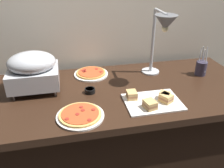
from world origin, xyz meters
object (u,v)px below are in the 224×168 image
heat_lamp (163,29)px  sandwich_platter (152,100)px  chafing_dish (33,70)px  pizza_plate_front (91,73)px  pizza_plate_center (80,115)px  sauce_cup_near (90,91)px  utensil_holder (201,68)px

heat_lamp → sandwich_platter: 0.49m
chafing_dish → pizza_plate_front: 0.46m
chafing_dish → sandwich_platter: size_ratio=0.93×
heat_lamp → sandwich_platter: size_ratio=1.43×
heat_lamp → pizza_plate_center: heat_lamp is taller
pizza_plate_front → sandwich_platter: 0.59m
heat_lamp → sauce_cup_near: bearing=-172.1°
sandwich_platter → utensil_holder: bearing=31.6°
pizza_plate_front → pizza_plate_center: 0.56m
chafing_dish → pizza_plate_center: chafing_dish is taller
sandwich_platter → utensil_holder: 0.61m
pizza_plate_front → pizza_plate_center: same height
sandwich_platter → sauce_cup_near: sandwich_platter is taller
sauce_cup_near → utensil_holder: 0.89m
heat_lamp → pizza_plate_front: (-0.47, 0.21, -0.38)m
sauce_cup_near → heat_lamp: bearing=7.9°
pizza_plate_center → sauce_cup_near: bearing=71.3°
utensil_holder → chafing_dish: bearing=179.6°
sandwich_platter → utensil_holder: (0.51, 0.32, 0.04)m
chafing_dish → sandwich_platter: (0.74, -0.32, -0.14)m
pizza_plate_front → sandwich_platter: (0.33, -0.49, 0.01)m
chafing_dish → pizza_plate_front: bearing=21.9°
chafing_dish → heat_lamp: heat_lamp is taller
heat_lamp → sauce_cup_near: (-0.52, -0.07, -0.37)m
chafing_dish → sandwich_platter: 0.82m
heat_lamp → pizza_plate_center: bearing=-150.9°
utensil_holder → sauce_cup_near: bearing=-173.2°
chafing_dish → sauce_cup_near: chafing_dish is taller
sauce_cup_near → pizza_plate_center: bearing=-108.7°
pizza_plate_front → sandwich_platter: bearing=-56.1°
pizza_plate_front → pizza_plate_center: (-0.13, -0.55, 0.00)m
pizza_plate_center → sandwich_platter: 0.47m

